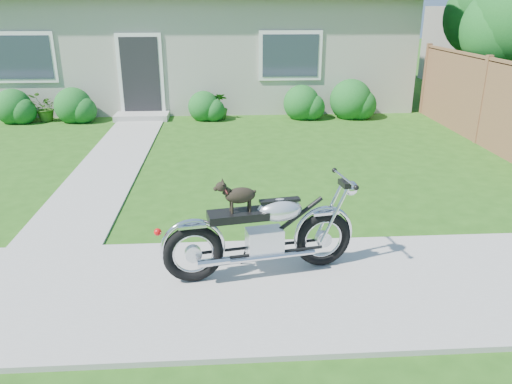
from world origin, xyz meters
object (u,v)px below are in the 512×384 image
(potted_plant_left, at_px, (44,108))
(fence, at_px, (483,101))
(house, at_px, (200,29))
(potted_plant_right, at_px, (220,106))
(motorcycle_with_dog, at_px, (264,232))
(tree_far, at_px, (506,11))

(potted_plant_left, bearing_deg, fence, -15.23)
(house, bearing_deg, potted_plant_right, -80.21)
(house, relative_size, fence, 1.90)
(fence, height_order, motorcycle_with_dog, fence)
(house, bearing_deg, motorcycle_with_dog, -84.58)
(potted_plant_left, relative_size, motorcycle_with_dog, 0.33)
(potted_plant_right, height_order, motorcycle_with_dog, motorcycle_with_dog)
(tree_far, height_order, potted_plant_left, tree_far)
(tree_far, xyz_separation_m, potted_plant_left, (-12.72, -1.26, -2.36))
(tree_far, height_order, motorcycle_with_dog, tree_far)
(tree_far, bearing_deg, fence, -120.97)
(potted_plant_right, xyz_separation_m, motorcycle_with_dog, (0.52, -8.27, 0.20))
(house, height_order, motorcycle_with_dog, house)
(tree_far, distance_m, motorcycle_with_dog, 12.39)
(potted_plant_right, relative_size, motorcycle_with_dog, 0.31)
(tree_far, relative_size, potted_plant_right, 6.11)
(tree_far, bearing_deg, potted_plant_left, -174.35)
(potted_plant_left, bearing_deg, tree_far, 5.65)
(potted_plant_left, xyz_separation_m, potted_plant_right, (4.58, 0.00, -0.01))
(fence, distance_m, tree_far, 5.06)
(potted_plant_left, distance_m, motorcycle_with_dog, 9.71)
(fence, xyz_separation_m, potted_plant_right, (-5.71, 2.80, -0.59))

